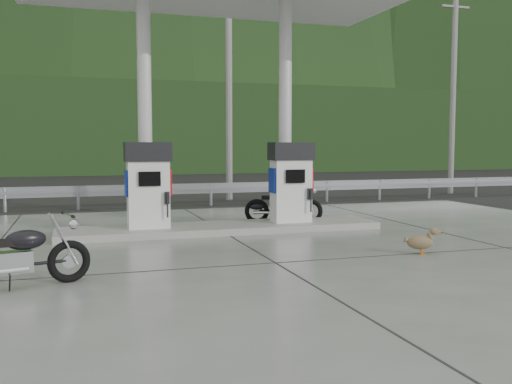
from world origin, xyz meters
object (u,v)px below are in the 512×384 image
object	(u,v)px
gas_pump_left	(148,185)
gas_pump_right	(291,182)
motorcycle_right	(284,206)
duck	(420,243)
motorcycle_left	(19,257)

from	to	relation	value
gas_pump_left	gas_pump_right	bearing A→B (deg)	0.00
motorcycle_right	gas_pump_left	bearing A→B (deg)	-146.20
motorcycle_right	duck	distance (m)	4.52
gas_pump_left	motorcycle_left	distance (m)	4.62
gas_pump_left	gas_pump_right	world-z (taller)	same
gas_pump_right	motorcycle_left	world-z (taller)	gas_pump_right
gas_pump_right	motorcycle_right	bearing A→B (deg)	80.52
gas_pump_right	duck	xyz separation A→B (m)	(1.04, -3.57, -0.85)
gas_pump_left	motorcycle_right	bearing A→B (deg)	14.45
gas_pump_right	motorcycle_left	distance (m)	6.75
gas_pump_right	duck	distance (m)	3.81
gas_pump_left	duck	xyz separation A→B (m)	(4.24, -3.57, -0.85)
gas_pump_left	motorcycle_left	xyz separation A→B (m)	(-2.17, -4.03, -0.63)
gas_pump_right	motorcycle_left	xyz separation A→B (m)	(-5.37, -4.03, -0.63)
gas_pump_left	motorcycle_right	distance (m)	3.51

